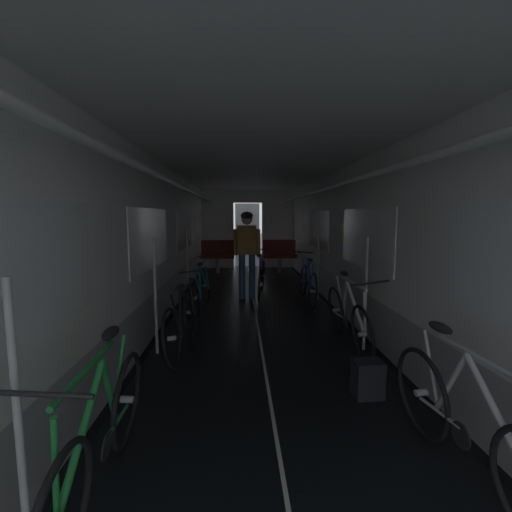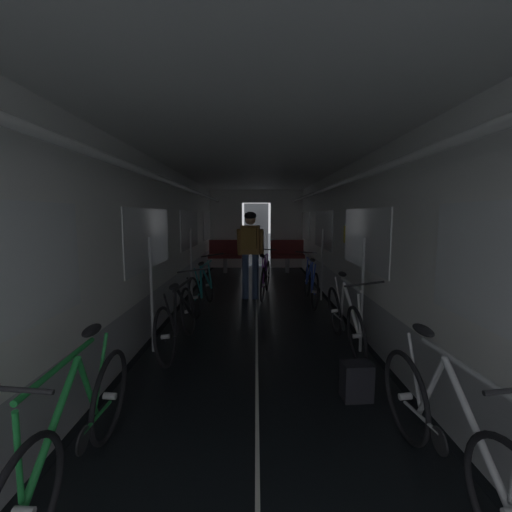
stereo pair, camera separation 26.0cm
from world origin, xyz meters
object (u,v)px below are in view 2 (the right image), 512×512
bicycle_blue (310,283)px  bicycle_purple_in_aisle (265,278)px  backpack_on_floor (356,381)px  bicycle_silver (446,432)px  person_cyclist_aisle (250,245)px  bicycle_teal (202,288)px  bicycle_black (178,319)px  bench_seat_far_right (287,253)px  bench_seat_far_left (225,253)px  bicycle_white (344,318)px  bicycle_green (76,432)px

bicycle_blue → bicycle_purple_in_aisle: size_ratio=1.00×
backpack_on_floor → bicycle_purple_in_aisle: bearing=100.0°
bicycle_silver → person_cyclist_aisle: person_cyclist_aisle is taller
bicycle_purple_in_aisle → person_cyclist_aisle: bearing=-138.7°
bicycle_teal → bicycle_black: size_ratio=1.00×
backpack_on_floor → person_cyclist_aisle: bearing=105.0°
bench_seat_far_right → person_cyclist_aisle: (-1.02, -3.27, 0.50)m
bicycle_teal → bicycle_black: bearing=-90.5°
bicycle_teal → bicycle_purple_in_aisle: 1.53m
person_cyclist_aisle → bench_seat_far_left: bearing=103.4°
bicycle_white → bicycle_silver: bicycle_white is taller
bicycle_white → bicycle_black: size_ratio=1.00×
bicycle_teal → bicycle_silver: bearing=-63.3°
bicycle_black → bicycle_silver: 3.10m
bench_seat_far_right → bicycle_black: (-1.87, -5.89, -0.19)m
bicycle_white → bicycle_teal: (-2.06, 1.82, -0.00)m
bench_seat_far_left → bicycle_black: size_ratio=0.58×
bicycle_white → bicycle_blue: (-0.08, 2.21, 0.00)m
bicycle_silver → bicycle_green: 2.20m
bench_seat_far_right → bicycle_white: 5.85m
bicycle_teal → bicycle_green: size_ratio=1.00×
bench_seat_far_right → bicycle_white: size_ratio=0.58×
bicycle_teal → person_cyclist_aisle: 1.32m
bench_seat_far_left → backpack_on_floor: size_ratio=2.89×
bicycle_blue → bicycle_black: bearing=-131.5°
bench_seat_far_left → backpack_on_floor: bench_seat_far_left is taller
bicycle_silver → bicycle_teal: bearing=116.7°
bicycle_teal → bicycle_purple_in_aisle: size_ratio=1.01×
person_cyclist_aisle → backpack_on_floor: 4.06m
bicycle_white → bicycle_green: (-2.18, -2.32, 0.00)m
bicycle_black → bench_seat_far_right: bearing=72.4°
bicycle_black → bicycle_silver: (2.10, -2.28, 0.00)m
bench_seat_far_right → person_cyclist_aisle: size_ratio=0.57×
bench_seat_far_left → person_cyclist_aisle: (0.78, -3.27, 0.50)m
bicycle_teal → bicycle_white: bearing=-41.4°
bicycle_blue → person_cyclist_aisle: size_ratio=0.98×
bicycle_green → bicycle_blue: bearing=65.1°
bicycle_white → bicycle_purple_in_aisle: 2.99m
bench_seat_far_right → person_cyclist_aisle: 3.46m
bench_seat_far_left → bicycle_silver: bench_seat_far_left is taller
bicycle_teal → bicycle_silver: size_ratio=1.00×
bicycle_teal → bicycle_black: 1.86m
bench_seat_far_right → bicycle_blue: 3.64m
person_cyclist_aisle → backpack_on_floor: person_cyclist_aisle is taller
bench_seat_far_left → bicycle_black: 5.89m
bicycle_green → bicycle_purple_in_aisle: 5.31m
bicycle_purple_in_aisle → bench_seat_far_left: bearing=109.8°
bench_seat_far_left → bicycle_blue: size_ratio=0.58×
bicycle_teal → bicycle_green: bearing=-91.6°
bicycle_blue → bench_seat_far_left: bearing=117.9°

